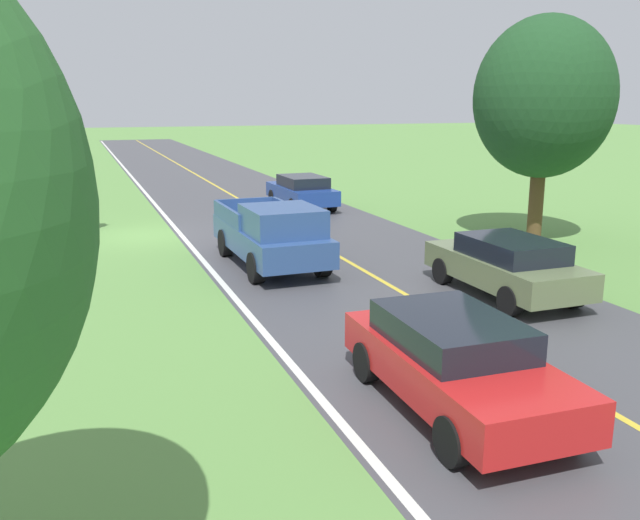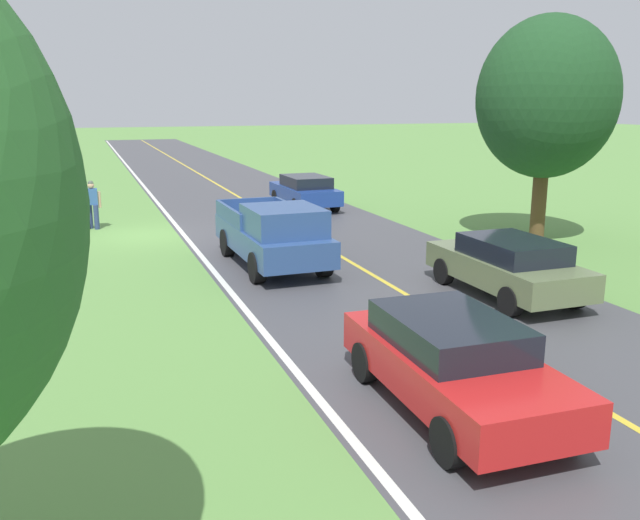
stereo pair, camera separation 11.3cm
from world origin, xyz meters
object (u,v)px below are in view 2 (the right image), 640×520
at_px(pickup_truck_passing, 274,233).
at_px(tree_far_side_near, 547,98).
at_px(suitcase_carried, 81,224).
at_px(sedan_near_oncoming, 305,191).
at_px(sedan_ahead_same_lane, 453,361).
at_px(sedan_mid_oncoming, 508,265).
at_px(hitchhiker_walking, 92,202).

relative_size(pickup_truck_passing, tree_far_side_near, 0.76).
bearing_deg(suitcase_carried, tree_far_side_near, 65.64).
height_order(tree_far_side_near, sedan_near_oncoming, tree_far_side_near).
relative_size(suitcase_carried, sedan_ahead_same_lane, 0.10).
bearing_deg(sedan_mid_oncoming, suitcase_carried, -52.53).
relative_size(hitchhiker_walking, sedan_near_oncoming, 0.39).
bearing_deg(tree_far_side_near, sedan_mid_oncoming, 47.38).
height_order(pickup_truck_passing, tree_far_side_near, tree_far_side_near).
relative_size(suitcase_carried, sedan_mid_oncoming, 0.10).
bearing_deg(pickup_truck_passing, hitchhiker_walking, -59.53).
distance_m(pickup_truck_passing, sedan_near_oncoming, 10.56).
height_order(suitcase_carried, pickup_truck_passing, pickup_truck_passing).
bearing_deg(tree_far_side_near, sedan_near_oncoming, -60.24).
bearing_deg(pickup_truck_passing, suitcase_carried, -57.05).
xyz_separation_m(sedan_near_oncoming, sedan_mid_oncoming, (-0.29, 14.27, 0.00)).
bearing_deg(pickup_truck_passing, sedan_mid_oncoming, 134.05).
distance_m(pickup_truck_passing, sedan_ahead_same_lane, 9.38).
height_order(sedan_ahead_same_lane, sedan_near_oncoming, same).
height_order(hitchhiker_walking, sedan_mid_oncoming, hitchhiker_walking).
bearing_deg(hitchhiker_walking, suitcase_carried, 9.06).
xyz_separation_m(hitchhiker_walking, sedan_near_oncoming, (-8.71, -1.92, -0.23)).
xyz_separation_m(sedan_ahead_same_lane, sedan_near_oncoming, (-4.03, -19.10, 0.00)).
xyz_separation_m(suitcase_carried, sedan_mid_oncoming, (-9.42, 12.29, 0.54)).
bearing_deg(hitchhiker_walking, sedan_mid_oncoming, 126.06).
xyz_separation_m(suitcase_carried, sedan_near_oncoming, (-9.13, -1.99, 0.54)).
xyz_separation_m(tree_far_side_near, sedan_near_oncoming, (5.14, -9.00, -3.85)).
xyz_separation_m(hitchhiker_walking, sedan_ahead_same_lane, (-4.67, 17.18, -0.23)).
height_order(hitchhiker_walking, sedan_ahead_same_lane, hitchhiker_walking).
distance_m(hitchhiker_walking, suitcase_carried, 0.88).
height_order(pickup_truck_passing, sedan_mid_oncoming, pickup_truck_passing).
distance_m(pickup_truck_passing, tree_far_side_near, 9.98).
relative_size(tree_far_side_near, sedan_ahead_same_lane, 1.62).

